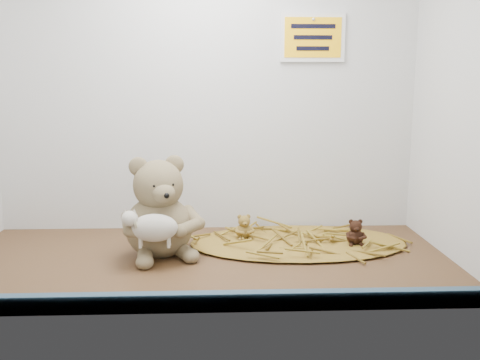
{
  "coord_description": "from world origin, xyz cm",
  "views": [
    {
      "loc": [
        3.34,
        -124.43,
        43.01
      ],
      "look_at": [
        8.44,
        1.45,
        19.6
      ],
      "focal_mm": 40.0,
      "sensor_mm": 36.0,
      "label": 1
    }
  ],
  "objects_px": {
    "main_teddy": "(158,206)",
    "toy_lamb": "(154,228)",
    "mini_teddy_brown": "(355,231)",
    "mini_teddy_tan": "(244,225)"
  },
  "relations": [
    {
      "from": "main_teddy",
      "to": "toy_lamb",
      "type": "relative_size",
      "value": 1.76
    },
    {
      "from": "main_teddy",
      "to": "mini_teddy_brown",
      "type": "bearing_deg",
      "value": -15.42
    },
    {
      "from": "toy_lamb",
      "to": "mini_teddy_tan",
      "type": "xyz_separation_m",
      "value": [
        0.22,
        0.2,
        -0.05
      ]
    },
    {
      "from": "mini_teddy_brown",
      "to": "mini_teddy_tan",
      "type": "bearing_deg",
      "value": 169.01
    },
    {
      "from": "main_teddy",
      "to": "mini_teddy_brown",
      "type": "relative_size",
      "value": 3.74
    },
    {
      "from": "mini_teddy_tan",
      "to": "toy_lamb",
      "type": "bearing_deg",
      "value": -145.22
    },
    {
      "from": "main_teddy",
      "to": "toy_lamb",
      "type": "height_order",
      "value": "main_teddy"
    },
    {
      "from": "mini_teddy_brown",
      "to": "main_teddy",
      "type": "bearing_deg",
      "value": -173.42
    },
    {
      "from": "mini_teddy_tan",
      "to": "mini_teddy_brown",
      "type": "bearing_deg",
      "value": -20.27
    },
    {
      "from": "main_teddy",
      "to": "toy_lamb",
      "type": "distance_m",
      "value": 0.09
    }
  ]
}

